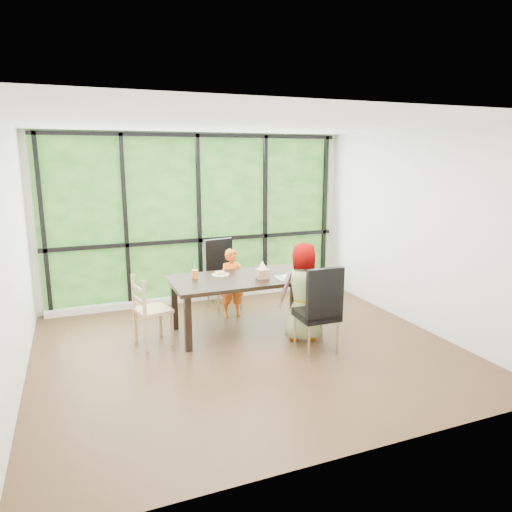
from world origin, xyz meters
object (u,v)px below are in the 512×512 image
(green_cup, at_px, (308,271))
(chair_window_leather, at_px, (224,275))
(child_toddler, at_px, (232,283))
(child_older, at_px, (305,292))
(tissue_box, at_px, (262,274))
(orange_cup, at_px, (195,274))
(dining_table, at_px, (246,304))
(plate_far, at_px, (221,275))
(chair_end_beech, at_px, (153,310))
(chair_interior_leather, at_px, (317,308))
(plate_near, at_px, (292,276))
(white_mug, at_px, (307,267))

(green_cup, bearing_deg, chair_window_leather, 123.88)
(child_toddler, bearing_deg, child_older, -59.38)
(tissue_box, bearing_deg, orange_cup, 159.57)
(green_cup, bearing_deg, child_older, -123.55)
(dining_table, height_order, orange_cup, orange_cup)
(plate_far, bearing_deg, green_cup, -23.18)
(chair_end_beech, bearing_deg, green_cup, -109.82)
(chair_window_leather, relative_size, chair_interior_leather, 1.00)
(tissue_box, bearing_deg, dining_table, 141.13)
(plate_near, bearing_deg, dining_table, 159.36)
(dining_table, relative_size, child_older, 1.58)
(chair_end_beech, height_order, tissue_box, chair_end_beech)
(plate_near, height_order, tissue_box, tissue_box)
(plate_near, bearing_deg, chair_window_leather, 116.68)
(dining_table, distance_m, child_older, 0.86)
(plate_near, height_order, white_mug, white_mug)
(chair_window_leather, height_order, child_older, child_older)
(chair_end_beech, xyz_separation_m, orange_cup, (0.60, 0.19, 0.36))
(dining_table, relative_size, orange_cup, 17.13)
(white_mug, bearing_deg, plate_near, -142.53)
(plate_near, bearing_deg, plate_far, 153.76)
(chair_end_beech, height_order, green_cup, chair_end_beech)
(child_older, relative_size, orange_cup, 10.85)
(chair_end_beech, bearing_deg, dining_table, -102.48)
(dining_table, distance_m, chair_end_beech, 1.26)
(chair_interior_leather, height_order, plate_far, chair_interior_leather)
(chair_window_leather, xyz_separation_m, white_mug, (0.96, -0.88, 0.25))
(child_older, xyz_separation_m, white_mug, (0.35, 0.63, 0.16))
(chair_window_leather, bearing_deg, child_toddler, -96.64)
(dining_table, bearing_deg, chair_end_beech, -179.31)
(dining_table, height_order, child_older, child_older)
(chair_interior_leather, bearing_deg, child_older, -94.89)
(chair_end_beech, height_order, orange_cup, chair_end_beech)
(chair_window_leather, distance_m, orange_cup, 1.05)
(chair_interior_leather, bearing_deg, plate_far, -52.52)
(chair_interior_leather, height_order, white_mug, chair_interior_leather)
(child_older, bearing_deg, child_toddler, -45.44)
(tissue_box, bearing_deg, white_mug, 15.32)
(chair_window_leather, height_order, plate_near, chair_window_leather)
(chair_end_beech, distance_m, green_cup, 2.10)
(child_older, relative_size, green_cup, 9.74)
(green_cup, bearing_deg, orange_cup, 163.72)
(child_older, height_order, orange_cup, child_older)
(plate_near, bearing_deg, child_toddler, 125.13)
(chair_interior_leather, height_order, chair_end_beech, chair_interior_leather)
(tissue_box, bearing_deg, plate_far, 143.11)
(chair_interior_leather, relative_size, child_toddler, 1.06)
(child_toddler, xyz_separation_m, plate_near, (0.57, -0.81, 0.25))
(dining_table, relative_size, chair_interior_leather, 1.86)
(dining_table, height_order, chair_window_leather, chair_window_leather)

